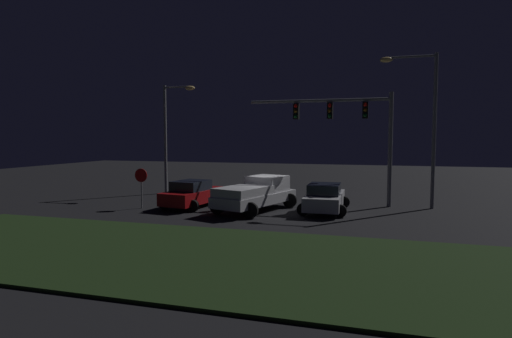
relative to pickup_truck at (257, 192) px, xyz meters
name	(u,v)px	position (x,y,z in m)	size (l,w,h in m)	color
ground_plane	(270,209)	(0.59, 0.48, -1.00)	(80.00, 80.00, 0.00)	black
grass_median	(196,256)	(0.59, -9.22, -0.95)	(24.78, 7.98, 0.10)	black
pickup_truck	(257,192)	(0.00, 0.00, 0.00)	(3.96, 5.75, 1.80)	#B7B7BC
car_sedan	(193,194)	(-3.84, 0.11, -0.26)	(2.88, 4.61, 1.51)	maroon
car_sedan_far	(325,198)	(3.57, 0.60, -0.26)	(2.53, 4.43, 1.51)	#B7B7BC
traffic_signal_gantry	(347,121)	(4.45, 3.22, 3.90)	(8.32, 0.56, 6.50)	slate
street_lamp_left	(171,125)	(-7.65, 4.87, 3.79)	(2.39, 0.44, 7.56)	slate
street_lamp_right	(423,111)	(8.56, 3.24, 4.38)	(3.05, 0.44, 8.53)	slate
stop_sign	(141,180)	(-6.35, -1.24, 0.56)	(0.76, 0.08, 2.23)	slate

